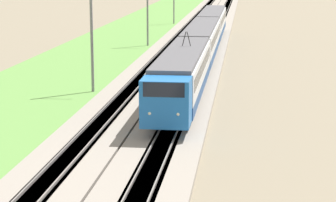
# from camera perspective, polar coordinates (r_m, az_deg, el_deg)

# --- Properties ---
(ballast_main) EXTENTS (240.00, 4.40, 0.30)m
(ballast_main) POSITION_cam_1_polar(r_m,az_deg,el_deg) (66.12, -1.08, 3.30)
(ballast_main) COLOR gray
(ballast_main) RESTS_ON ground
(ballast_adjacent) EXTENTS (240.00, 4.40, 0.30)m
(ballast_adjacent) POSITION_cam_1_polar(r_m,az_deg,el_deg) (65.65, 2.86, 3.22)
(ballast_adjacent) COLOR gray
(ballast_adjacent) RESTS_ON ground
(track_main) EXTENTS (240.00, 1.57, 0.45)m
(track_main) POSITION_cam_1_polar(r_m,az_deg,el_deg) (66.11, -1.08, 3.31)
(track_main) COLOR #4C4238
(track_main) RESTS_ON ground
(track_adjacent) EXTENTS (240.00, 1.57, 0.45)m
(track_adjacent) POSITION_cam_1_polar(r_m,az_deg,el_deg) (65.65, 2.86, 3.23)
(track_adjacent) COLOR #4C4238
(track_adjacent) RESTS_ON ground
(grass_verge) EXTENTS (240.00, 13.64, 0.12)m
(grass_verge) POSITION_cam_1_polar(r_m,az_deg,el_deg) (67.42, -6.94, 3.31)
(grass_verge) COLOR #5B8E42
(grass_verge) RESTS_ON ground
(passenger_train) EXTENTS (60.94, 2.93, 5.07)m
(passenger_train) POSITION_cam_1_polar(r_m,az_deg,el_deg) (66.48, 2.95, 5.27)
(passenger_train) COLOR blue
(passenger_train) RESTS_ON ground
(catenary_mast_mid) EXTENTS (0.22, 2.56, 9.10)m
(catenary_mast_mid) POSITION_cam_1_polar(r_m,az_deg,el_deg) (51.50, -6.60, 5.82)
(catenary_mast_mid) COLOR slate
(catenary_mast_mid) RESTS_ON ground
(catenary_mast_far) EXTENTS (0.22, 2.56, 8.79)m
(catenary_mast_far) POSITION_cam_1_polar(r_m,az_deg,el_deg) (80.06, -1.76, 7.98)
(catenary_mast_far) COLOR slate
(catenary_mast_far) RESTS_ON ground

